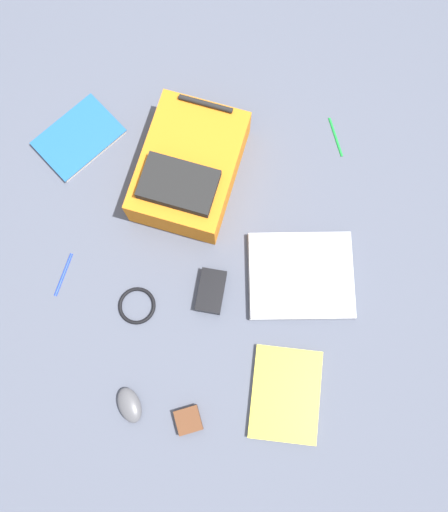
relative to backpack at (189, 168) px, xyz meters
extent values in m
plane|color=#4C5160|center=(-0.08, 0.27, -0.07)|extent=(3.58, 3.58, 0.00)
cube|color=orange|center=(0.00, -0.01, -0.01)|extent=(0.39, 0.47, 0.13)
cube|color=black|center=(0.02, 0.08, 0.08)|extent=(0.25, 0.20, 0.03)
cylinder|color=black|center=(-0.05, -0.18, 0.07)|extent=(0.17, 0.06, 0.02)
cube|color=#929296|center=(-0.35, 0.33, -0.06)|extent=(0.33, 0.28, 0.02)
cube|color=#B7B7BC|center=(-0.35, 0.33, -0.05)|extent=(0.33, 0.28, 0.01)
cube|color=silver|center=(0.37, -0.13, -0.06)|extent=(0.31, 0.31, 0.02)
cube|color=#1E5999|center=(0.37, -0.13, -0.05)|extent=(0.32, 0.31, 0.00)
cube|color=silver|center=(-0.30, 0.68, -0.06)|extent=(0.22, 0.28, 0.02)
cube|color=yellow|center=(-0.30, 0.68, -0.05)|extent=(0.23, 0.29, 0.00)
ellipsoid|color=#4C4C51|center=(0.16, 0.72, -0.05)|extent=(0.10, 0.12, 0.04)
torus|color=black|center=(0.15, 0.43, -0.07)|extent=(0.12, 0.12, 0.01)
cube|color=black|center=(-0.07, 0.38, -0.06)|extent=(0.10, 0.14, 0.03)
cylinder|color=#198C33|center=(-0.48, -0.14, -0.07)|extent=(0.05, 0.14, 0.01)
cylinder|color=#1933B2|center=(0.39, 0.33, -0.07)|extent=(0.05, 0.14, 0.01)
cube|color=#59331E|center=(-0.01, 0.76, -0.06)|extent=(0.09, 0.09, 0.03)
camera|label=1|loc=(-0.12, 0.64, 1.59)|focal=38.02mm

